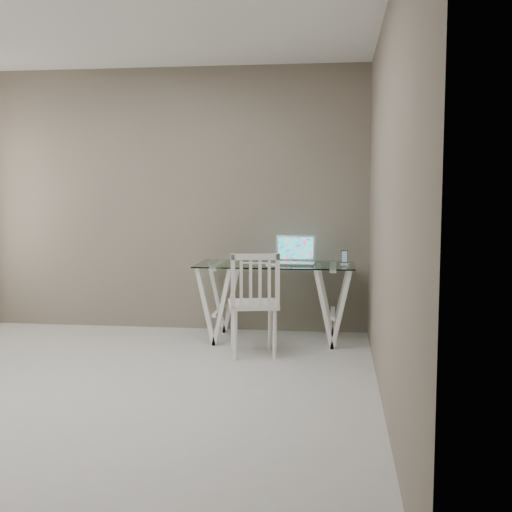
% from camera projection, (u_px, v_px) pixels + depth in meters
% --- Properties ---
extents(room, '(4.50, 4.52, 2.71)m').
position_uv_depth(room, '(84.00, 151.00, 4.42)').
color(room, '#BAB8B3').
rests_on(room, ground).
extents(desk, '(1.50, 0.70, 0.75)m').
position_uv_depth(desk, '(275.00, 301.00, 6.17)').
color(desk, silver).
rests_on(desk, ground).
extents(chair, '(0.50, 0.50, 0.92)m').
position_uv_depth(chair, '(254.00, 299.00, 5.55)').
color(chair, white).
rests_on(chair, ground).
extents(laptop, '(0.38, 0.33, 0.26)m').
position_uv_depth(laptop, '(295.00, 257.00, 6.17)').
color(laptop, '#B5B5BA').
rests_on(laptop, desk).
extents(keyboard, '(0.29, 0.13, 0.01)m').
position_uv_depth(keyboard, '(255.00, 263.00, 6.14)').
color(keyboard, silver).
rests_on(keyboard, desk).
extents(mouse, '(0.11, 0.07, 0.04)m').
position_uv_depth(mouse, '(272.00, 265.00, 5.85)').
color(mouse, silver).
rests_on(mouse, desk).
extents(phone_dock, '(0.07, 0.07, 0.13)m').
position_uv_depth(phone_dock, '(344.00, 261.00, 6.08)').
color(phone_dock, white).
rests_on(phone_dock, desk).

